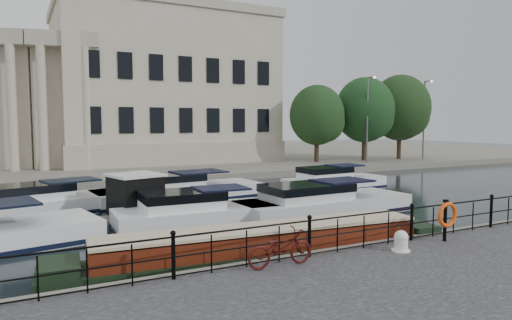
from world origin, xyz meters
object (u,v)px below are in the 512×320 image
at_px(narrowboat, 265,252).
at_px(life_ring_post, 447,215).
at_px(bicycle, 280,248).
at_px(harbour_hut, 136,199).
at_px(mooring_bollard, 401,241).

bearing_deg(narrowboat, life_ring_post, -17.28).
height_order(bicycle, harbour_hut, harbour_hut).
bearing_deg(mooring_bollard, bicycle, 174.15).
bearing_deg(harbour_hut, narrowboat, -90.28).
relative_size(life_ring_post, narrowboat, 0.10).
distance_m(bicycle, narrowboat, 2.13).
height_order(bicycle, narrowboat, bicycle).
bearing_deg(life_ring_post, harbour_hut, 126.07).
relative_size(bicycle, mooring_bollard, 3.05).
height_order(life_ring_post, harbour_hut, harbour_hut).
height_order(life_ring_post, narrowboat, life_ring_post).
xyz_separation_m(bicycle, harbour_hut, (-1.52, 10.12, -0.10)).
height_order(bicycle, life_ring_post, life_ring_post).
distance_m(bicycle, mooring_bollard, 3.98).
height_order(mooring_bollard, life_ring_post, life_ring_post).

